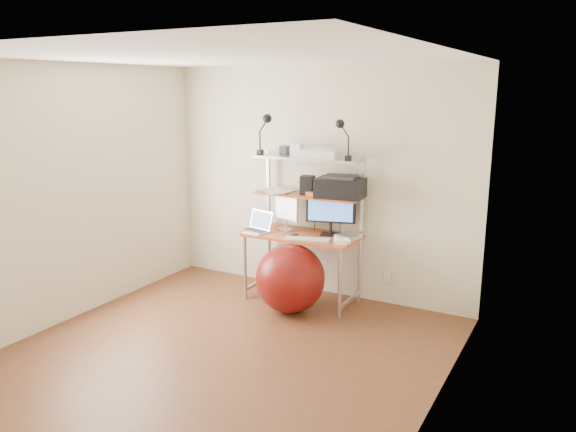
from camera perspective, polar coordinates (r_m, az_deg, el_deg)
name	(u,v)px	position (r m, az deg, el deg)	size (l,w,h in m)	color
room	(222,213)	(4.66, -6.70, 0.26)	(3.60, 3.60, 3.60)	brown
computer_desk	(305,213)	(5.98, 1.73, 0.29)	(1.20, 0.60, 1.57)	#B75A23
wall_outlet	(388,277)	(6.09, 10.09, -6.08)	(0.08, 0.01, 0.12)	silver
monitor_silver	(286,211)	(6.11, -0.16, 0.53)	(0.35, 0.18, 0.40)	silver
monitor_black	(331,210)	(5.91, 4.38, 0.57)	(0.51, 0.20, 0.52)	black
laptop	(258,227)	(6.10, -3.02, -1.09)	(0.37, 0.32, 0.27)	silver
keyboard	(308,239)	(5.76, 2.00, -2.35)	(0.46, 0.13, 0.01)	silver
mouse	(343,243)	(5.62, 5.66, -2.71)	(0.10, 0.06, 0.03)	silver
mac_mini	(348,236)	(5.84, 6.17, -2.05)	(0.21, 0.21, 0.04)	silver
phone	(293,235)	(5.90, 0.53, -1.98)	(0.07, 0.13, 0.01)	black
printer	(340,187)	(5.83, 5.34, 2.95)	(0.53, 0.40, 0.23)	black
nas_cube	(308,185)	(5.98, 2.00, 3.16)	(0.14, 0.14, 0.20)	black
red_box	(315,194)	(5.88, 2.77, 2.24)	(0.17, 0.11, 0.05)	#C3471F
scanner	(321,153)	(5.84, 3.35, 6.37)	(0.40, 0.28, 0.10)	silver
box_white	(297,150)	(5.96, 0.89, 6.71)	(0.12, 0.10, 0.13)	silver
box_grey	(285,150)	(6.11, -0.26, 6.69)	(0.10, 0.10, 0.10)	#313133
clip_lamp_left	(266,125)	(6.05, -2.28, 9.20)	(0.18, 0.10, 0.44)	black
clip_lamp_right	(342,130)	(5.65, 5.49, 8.64)	(0.16, 0.09, 0.41)	black
exercise_ball	(290,278)	(5.78, 0.24, -6.35)	(0.71, 0.71, 0.71)	maroon
paper_stack	(279,190)	(6.16, -0.97, 2.61)	(0.38, 0.43, 0.02)	white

